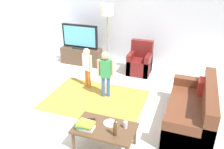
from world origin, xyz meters
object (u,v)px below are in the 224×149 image
Objects in this scene: tv at (80,37)px; armchair at (140,63)px; child_near_tv at (87,64)px; tv_remote at (90,119)px; coffee_table at (105,130)px; child_center at (106,71)px; bottle at (115,129)px; plate at (110,123)px; couch at (194,112)px; tv_stand at (81,56)px; floor_lamp at (107,13)px; soda_can at (125,125)px; book_stack at (86,125)px.

armchair is (1.83, -0.02, -0.55)m from tv.
armchair is 0.90× the size of child_near_tv.
child_near_tv is at bearing 93.46° from tv_remote.
tv_remote is at bearing 161.57° from coffee_table.
tv_remote is (0.29, -1.46, -0.23)m from child_center.
bottle reaches higher than tv_remote.
couch is at bearing 38.25° from plate.
plate is at bearing -55.82° from tv_stand.
floor_lamp is at bearing 10.87° from tv_stand.
child_center is 3.89× the size of bottle.
plate is at bearing 125.27° from bottle.
armchair reaches higher than tv_remote.
floor_lamp reaches higher than soda_can.
tv reaches higher than armchair.
armchair reaches higher than tv_stand.
tv_stand is 10.00× the size of soda_can.
tv is 1.91m from armchair.
couch is at bearing 9.15° from tv_remote.
soda_can is (0.91, -1.46, -0.18)m from child_center.
child_center is 1.73m from soda_can.
book_stack is at bearing -65.48° from child_near_tv.
child_near_tv reaches higher than soda_can.
child_center reaches higher than tv_stand.
tv reaches higher than child_near_tv.
tv_stand is 3.89m from couch.
bottle reaches higher than tv_stand.
couch is 8.18× the size of plate.
tv_stand is 1.33× the size of armchair.
couch reaches higher than book_stack.
child_center reaches higher than armchair.
floor_lamp is (0.79, 0.15, 1.30)m from tv_stand.
soda_can is (-1.03, -1.05, 0.19)m from couch.
book_stack is 1.39× the size of plate.
plate is (0.33, 0.24, -0.05)m from book_stack.
child_center is at bearing 115.72° from bottle.
floor_lamp is 3.83m from bottle.
plate is (0.64, -1.44, -0.23)m from child_center.
floor_lamp is 3.69m from soda_can.
couch is 2.00× the size of armchair.
couch reaches higher than coffee_table.
tv_remote is 1.42× the size of soda_can.
couch is at bearing -15.79° from child_near_tv.
floor_lamp is 1.71m from child_near_tv.
child_near_tv is at bearing -57.01° from tv.
armchair is 0.82× the size of child_center.
tv_remote is (-0.02, 0.22, -0.05)m from book_stack.
couch reaches higher than tv_remote.
tv_remote is at bearing -78.77° from child_center.
armchair is 3.22m from book_stack.
soda_can reaches higher than tv_remote.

